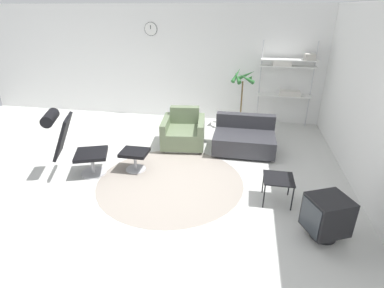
{
  "coord_description": "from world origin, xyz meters",
  "views": [
    {
      "loc": [
        1.24,
        -4.32,
        2.7
      ],
      "look_at": [
        0.39,
        0.32,
        0.55
      ],
      "focal_mm": 28.0,
      "sensor_mm": 36.0,
      "label": 1
    }
  ],
  "objects_px": {
    "side_table": "(278,180)",
    "potted_plant": "(242,99)",
    "armchair_red": "(184,133)",
    "ottoman": "(135,156)",
    "shelf_unit": "(289,75)",
    "crt_television": "(327,217)",
    "lounge_chair": "(71,139)",
    "couch_low": "(244,139)"
  },
  "relations": [
    {
      "from": "lounge_chair",
      "to": "couch_low",
      "type": "distance_m",
      "value": 3.3
    },
    {
      "from": "side_table",
      "to": "shelf_unit",
      "type": "bearing_deg",
      "value": 83.27
    },
    {
      "from": "couch_low",
      "to": "side_table",
      "type": "xyz_separation_m",
      "value": [
        0.54,
        -1.73,
        0.12
      ]
    },
    {
      "from": "lounge_chair",
      "to": "side_table",
      "type": "xyz_separation_m",
      "value": [
        3.42,
        -0.18,
        -0.31
      ]
    },
    {
      "from": "crt_television",
      "to": "ottoman",
      "type": "bearing_deg",
      "value": 42.62
    },
    {
      "from": "potted_plant",
      "to": "side_table",
      "type": "bearing_deg",
      "value": -77.97
    },
    {
      "from": "ottoman",
      "to": "crt_television",
      "type": "relative_size",
      "value": 0.78
    },
    {
      "from": "crt_television",
      "to": "side_table",
      "type": "bearing_deg",
      "value": 12.73
    },
    {
      "from": "couch_low",
      "to": "shelf_unit",
      "type": "bearing_deg",
      "value": -120.17
    },
    {
      "from": "side_table",
      "to": "potted_plant",
      "type": "distance_m",
      "value": 3.18
    },
    {
      "from": "crt_television",
      "to": "shelf_unit",
      "type": "distance_m",
      "value": 4.13
    },
    {
      "from": "lounge_chair",
      "to": "shelf_unit",
      "type": "height_order",
      "value": "shelf_unit"
    },
    {
      "from": "armchair_red",
      "to": "potted_plant",
      "type": "distance_m",
      "value": 1.82
    },
    {
      "from": "ottoman",
      "to": "potted_plant",
      "type": "relative_size",
      "value": 0.33
    },
    {
      "from": "side_table",
      "to": "potted_plant",
      "type": "bearing_deg",
      "value": 102.03
    },
    {
      "from": "crt_television",
      "to": "potted_plant",
      "type": "xyz_separation_m",
      "value": [
        -1.2,
        3.79,
        0.39
      ]
    },
    {
      "from": "ottoman",
      "to": "crt_television",
      "type": "xyz_separation_m",
      "value": [
        2.99,
        -1.24,
        0.04
      ]
    },
    {
      "from": "crt_television",
      "to": "couch_low",
      "type": "bearing_deg",
      "value": -0.93
    },
    {
      "from": "side_table",
      "to": "crt_television",
      "type": "height_order",
      "value": "crt_television"
    },
    {
      "from": "lounge_chair",
      "to": "shelf_unit",
      "type": "relative_size",
      "value": 0.58
    },
    {
      "from": "ottoman",
      "to": "shelf_unit",
      "type": "relative_size",
      "value": 0.24
    },
    {
      "from": "couch_low",
      "to": "potted_plant",
      "type": "xyz_separation_m",
      "value": [
        -0.12,
        1.36,
        0.46
      ]
    },
    {
      "from": "potted_plant",
      "to": "ottoman",
      "type": "bearing_deg",
      "value": -125.07
    },
    {
      "from": "side_table",
      "to": "armchair_red",
      "type": "bearing_deg",
      "value": 135.84
    },
    {
      "from": "ottoman",
      "to": "armchair_red",
      "type": "xyz_separation_m",
      "value": [
        0.64,
        1.21,
        0.0
      ]
    },
    {
      "from": "shelf_unit",
      "to": "lounge_chair",
      "type": "bearing_deg",
      "value": -140.62
    },
    {
      "from": "couch_low",
      "to": "crt_television",
      "type": "bearing_deg",
      "value": 114.13
    },
    {
      "from": "lounge_chair",
      "to": "side_table",
      "type": "relative_size",
      "value": 2.69
    },
    {
      "from": "crt_television",
      "to": "shelf_unit",
      "type": "height_order",
      "value": "shelf_unit"
    },
    {
      "from": "armchair_red",
      "to": "couch_low",
      "type": "height_order",
      "value": "armchair_red"
    },
    {
      "from": "lounge_chair",
      "to": "ottoman",
      "type": "distance_m",
      "value": 1.11
    },
    {
      "from": "armchair_red",
      "to": "side_table",
      "type": "bearing_deg",
      "value": 129.14
    },
    {
      "from": "side_table",
      "to": "shelf_unit",
      "type": "xyz_separation_m",
      "value": [
        0.39,
        3.31,
        0.91
      ]
    },
    {
      "from": "ottoman",
      "to": "shelf_unit",
      "type": "height_order",
      "value": "shelf_unit"
    },
    {
      "from": "armchair_red",
      "to": "shelf_unit",
      "type": "height_order",
      "value": "shelf_unit"
    },
    {
      "from": "ottoman",
      "to": "side_table",
      "type": "relative_size",
      "value": 1.09
    },
    {
      "from": "side_table",
      "to": "potted_plant",
      "type": "relative_size",
      "value": 0.31
    },
    {
      "from": "ottoman",
      "to": "shelf_unit",
      "type": "distance_m",
      "value": 4.09
    },
    {
      "from": "crt_television",
      "to": "shelf_unit",
      "type": "relative_size",
      "value": 0.3
    },
    {
      "from": "couch_low",
      "to": "side_table",
      "type": "distance_m",
      "value": 1.82
    },
    {
      "from": "lounge_chair",
      "to": "crt_television",
      "type": "distance_m",
      "value": 4.07
    },
    {
      "from": "side_table",
      "to": "ottoman",
      "type": "bearing_deg",
      "value": 167.49
    }
  ]
}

